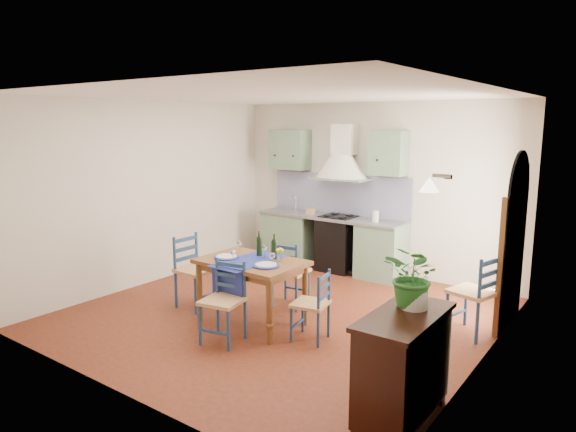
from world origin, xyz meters
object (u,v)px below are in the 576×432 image
object	(u,v)px
chair_near	(224,301)
sideboard	(402,363)
dining_table	(251,268)
potted_plant	(414,277)

from	to	relation	value
chair_near	sideboard	world-z (taller)	sideboard
dining_table	sideboard	size ratio (longest dim) A/B	1.23
chair_near	potted_plant	distance (m)	2.40
sideboard	potted_plant	bearing A→B (deg)	90.56
dining_table	sideboard	distance (m)	2.54
dining_table	potted_plant	xyz separation A→B (m)	(2.37, -0.72, 0.49)
sideboard	dining_table	bearing A→B (deg)	159.25
dining_table	chair_near	size ratio (longest dim) A/B	1.39
chair_near	potted_plant	size ratio (longest dim) A/B	1.72
chair_near	sideboard	xyz separation A→B (m)	(2.29, -0.31, 0.03)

